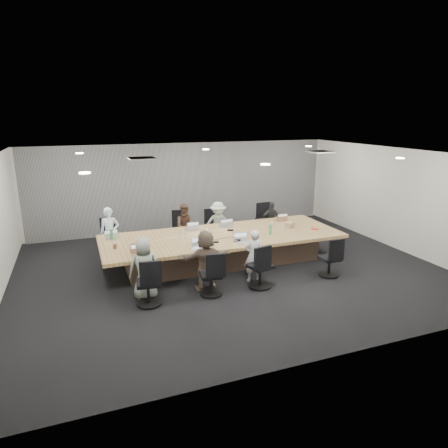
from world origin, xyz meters
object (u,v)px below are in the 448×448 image
object	(u,v)px
chair_0	(109,241)
chair_2	(214,230)
chair_5	(211,278)
laptop_0	(112,237)
canvas_bag	(290,225)
conference_table	(223,248)
mug_brown	(115,246)
person_4	(144,268)
chair_4	(148,287)
laptop_3	(280,220)
chair_7	(329,261)
laptop_5	(198,248)
laptop_1	(192,229)
person_0	(110,233)
person_3	(271,221)
person_5	(206,260)
laptop_6	(244,243)
person_1	(186,227)
snack_packet	(315,229)
laptop_2	(225,225)
chair_1	(183,232)
bottle_green_right	(270,229)
bottle_green_left	(112,234)
chair_6	(260,270)
person_2	(218,224)
bottle_clear	(183,234)
stapler	(237,240)
laptop_4	(140,255)
chair_3	(266,223)

from	to	relation	value
chair_0	chair_2	distance (m)	3.00
chair_5	laptop_0	world-z (taller)	laptop_0
chair_2	canvas_bag	size ratio (longest dim) A/B	2.78
conference_table	mug_brown	distance (m)	2.68
chair_2	person_4	bearing A→B (deg)	54.64
chair_4	laptop_3	size ratio (longest dim) A/B	2.59
chair_7	laptop_3	distance (m)	2.53
person_4	laptop_5	xyz separation A→B (m)	(1.31, 0.55, 0.10)
laptop_1	person_0	bearing A→B (deg)	-15.76
person_3	person_4	size ratio (longest dim) A/B	0.89
person_5	laptop_6	size ratio (longest dim) A/B	3.95
person_1	snack_packet	bearing A→B (deg)	-20.39
chair_2	chair_5	distance (m)	3.62
conference_table	laptop_2	xyz separation A→B (m)	(0.36, 0.80, 0.35)
laptop_0	person_3	bearing A→B (deg)	178.51
chair_1	bottle_green_right	distance (m)	2.74
chair_5	bottle_green_left	size ratio (longest dim) A/B	2.87
chair_5	chair_2	bearing A→B (deg)	77.90
chair_6	person_2	xyz separation A→B (m)	(0.12, 3.05, 0.24)
person_1	laptop_5	world-z (taller)	person_1
person_1	bottle_clear	distance (m)	1.37
chair_4	chair_5	size ratio (longest dim) A/B	1.05
bottle_green_left	bottle_green_right	size ratio (longest dim) A/B	1.00
chair_7	bottle_clear	distance (m)	3.56
laptop_3	laptop_2	bearing A→B (deg)	2.16
chair_7	bottle_green_right	distance (m)	1.67
chair_2	bottle_clear	size ratio (longest dim) A/B	3.60
chair_4	laptop_2	xyz separation A→B (m)	(2.56, 2.50, 0.36)
conference_table	person_4	world-z (taller)	person_4
chair_5	snack_packet	bearing A→B (deg)	29.43
chair_6	bottle_clear	bearing A→B (deg)	112.78
chair_5	snack_packet	xyz separation A→B (m)	(3.34, 1.30, 0.39)
laptop_0	stapler	bearing A→B (deg)	144.44
conference_table	chair_4	distance (m)	2.78
laptop_4	mug_brown	size ratio (longest dim) A/B	3.49
chair_1	chair_7	size ratio (longest dim) A/B	1.13
chair_6	laptop_2	size ratio (longest dim) A/B	2.27
chair_5	mug_brown	xyz separation A→B (m)	(-1.76, 1.57, 0.42)
chair_3	laptop_5	bearing A→B (deg)	36.57
person_2	canvas_bag	distance (m)	2.06
person_0	person_3	world-z (taller)	person_0
chair_1	bottle_green_left	xyz separation A→B (m)	(-2.07, -1.12, 0.46)
chair_0	bottle_green_right	world-z (taller)	bottle_green_right
laptop_5	laptop_2	bearing A→B (deg)	40.79
person_0	snack_packet	xyz separation A→B (m)	(5.09, -1.75, 0.08)
person_0	laptop_6	bearing A→B (deg)	-29.14
person_0	laptop_4	world-z (taller)	person_0
bottle_green_right	mug_brown	xyz separation A→B (m)	(-3.80, 0.24, -0.08)
chair_6	bottle_clear	distance (m)	2.22
conference_table	mug_brown	size ratio (longest dim) A/B	59.67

